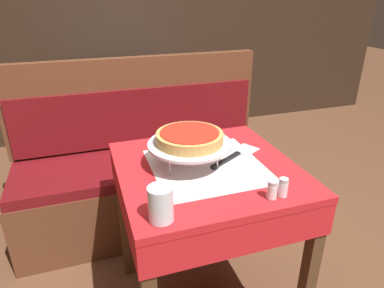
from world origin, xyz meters
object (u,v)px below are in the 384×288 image
(booth_bench, at_px, (147,179))
(pizza_server, at_px, (235,155))
(dining_table_rear, at_px, (130,86))
(condiment_caddy, at_px, (120,69))
(water_glass_near, at_px, (161,204))
(pepper_shaker, at_px, (283,187))
(deep_dish_pizza, at_px, (190,137))
(pizza_pan_stand, at_px, (190,145))
(dining_table_front, at_px, (206,189))
(salt_shaker, at_px, (272,190))

(booth_bench, xyz_separation_m, pizza_server, (0.26, -0.70, 0.45))
(dining_table_rear, distance_m, condiment_caddy, 0.16)
(water_glass_near, bearing_deg, pepper_shaker, -0.22)
(dining_table_rear, relative_size, booth_bench, 0.52)
(deep_dish_pizza, bearing_deg, condiment_caddy, 91.67)
(pizza_server, relative_size, condiment_caddy, 1.95)
(dining_table_rear, height_order, deep_dish_pizza, deep_dish_pizza)
(deep_dish_pizza, xyz_separation_m, water_glass_near, (-0.19, -0.31, -0.07))
(booth_bench, height_order, pizza_pan_stand, booth_bench)
(dining_table_front, relative_size, booth_bench, 0.48)
(pizza_pan_stand, height_order, salt_shaker, pizza_pan_stand)
(booth_bench, xyz_separation_m, pizza_pan_stand, (0.05, -0.71, 0.54))
(dining_table_rear, height_order, salt_shaker, salt_shaker)
(dining_table_front, bearing_deg, condiment_caddy, 93.74)
(salt_shaker, bearing_deg, booth_bench, 103.46)
(dining_table_rear, relative_size, pizza_server, 2.97)
(pizza_pan_stand, xyz_separation_m, pepper_shaker, (0.23, -0.31, -0.06))
(deep_dish_pizza, relative_size, water_glass_near, 2.29)
(salt_shaker, height_order, pepper_shaker, pepper_shaker)
(pizza_pan_stand, distance_m, pepper_shaker, 0.40)
(dining_table_rear, relative_size, condiment_caddy, 5.79)
(dining_table_front, distance_m, dining_table_rear, 1.72)
(condiment_caddy, bearing_deg, booth_bench, -90.21)
(dining_table_front, distance_m, deep_dish_pizza, 0.24)
(pizza_pan_stand, xyz_separation_m, condiment_caddy, (-0.05, 1.74, -0.05))
(booth_bench, bearing_deg, pepper_shaker, -74.33)
(water_glass_near, bearing_deg, dining_table_front, 47.86)
(deep_dish_pizza, distance_m, pepper_shaker, 0.40)
(condiment_caddy, bearing_deg, water_glass_near, -93.99)
(water_glass_near, height_order, salt_shaker, water_glass_near)
(deep_dish_pizza, bearing_deg, pepper_shaker, -53.41)
(condiment_caddy, bearing_deg, pizza_pan_stand, -88.33)
(salt_shaker, bearing_deg, deep_dish_pizza, 121.29)
(deep_dish_pizza, xyz_separation_m, pepper_shaker, (0.23, -0.31, -0.09))
(pizza_server, distance_m, salt_shaker, 0.33)
(pizza_server, height_order, pepper_shaker, pepper_shaker)
(booth_bench, xyz_separation_m, water_glass_near, (-0.14, -1.02, 0.50))
(pepper_shaker, bearing_deg, salt_shaker, -180.00)
(dining_table_rear, distance_m, deep_dish_pizza, 1.71)
(dining_table_rear, relative_size, deep_dish_pizza, 3.11)
(dining_table_rear, relative_size, pepper_shaker, 12.04)
(dining_table_rear, bearing_deg, pizza_server, -83.61)
(booth_bench, relative_size, pizza_pan_stand, 4.71)
(water_glass_near, height_order, condiment_caddy, condiment_caddy)
(pizza_pan_stand, relative_size, salt_shaker, 5.05)
(dining_table_rear, bearing_deg, condiment_caddy, 147.36)
(dining_table_front, height_order, deep_dish_pizza, deep_dish_pizza)
(booth_bench, distance_m, pepper_shaker, 1.17)
(dining_table_rear, xyz_separation_m, condiment_caddy, (-0.07, 0.05, 0.14))
(pizza_server, xyz_separation_m, water_glass_near, (-0.40, -0.33, 0.05))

